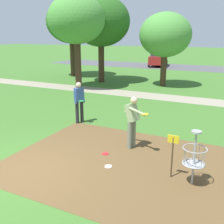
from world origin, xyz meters
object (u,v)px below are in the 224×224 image
at_px(frisbee_far_left, 105,154).
at_px(tree_mid_left, 165,35).
at_px(tree_near_left, 76,20).
at_px(tree_near_right, 101,22).
at_px(player_waiting_left, 79,100).
at_px(tree_mid_center, 71,22).
at_px(parked_car_leftmost, 158,58).
at_px(frisbee_by_tee, 108,166).
at_px(player_throwing, 132,119).
at_px(disc_golf_basket, 192,155).

relative_size(frisbee_far_left, tree_mid_left, 0.04).
distance_m(tree_near_left, tree_near_right, 3.00).
xyz_separation_m(player_waiting_left, frisbee_far_left, (2.38, -2.25, -0.96)).
distance_m(frisbee_far_left, tree_near_left, 11.68).
distance_m(tree_near_left, tree_mid_center, 5.85).
relative_size(player_waiting_left, parked_car_leftmost, 0.38).
bearing_deg(frisbee_by_tee, parked_car_leftmost, 103.77).
bearing_deg(tree_near_right, tree_mid_center, 156.54).
distance_m(player_waiting_left, frisbee_far_left, 3.42).
bearing_deg(player_throwing, player_waiting_left, 153.85).
height_order(player_throwing, parked_car_leftmost, parked_car_leftmost).
bearing_deg(frisbee_far_left, frisbee_by_tee, -56.36).
relative_size(disc_golf_basket, tree_near_left, 0.23).
xyz_separation_m(player_waiting_left, tree_near_left, (-4.17, 6.32, 3.51)).
xyz_separation_m(frisbee_far_left, tree_near_right, (-6.39, 11.57, 4.47)).
bearing_deg(frisbee_by_tee, disc_golf_basket, 3.59).
bearing_deg(tree_mid_left, frisbee_by_tee, -80.75).
relative_size(player_waiting_left, tree_near_left, 0.28).
distance_m(frisbee_by_tee, tree_near_right, 14.74).
distance_m(tree_mid_left, parked_car_leftmost, 13.03).
bearing_deg(disc_golf_basket, parked_car_leftmost, 108.53).
bearing_deg(frisbee_by_tee, tree_near_left, 127.13).
height_order(player_throwing, frisbee_far_left, player_throwing).
height_order(tree_near_left, tree_near_right, tree_near_right).
relative_size(player_waiting_left, frisbee_by_tee, 8.17).
height_order(player_waiting_left, tree_mid_center, tree_mid_center).
relative_size(tree_near_right, tree_mid_left, 1.25).
bearing_deg(tree_mid_left, player_waiting_left, -94.52).
bearing_deg(disc_golf_basket, player_throwing, 146.95).
bearing_deg(disc_golf_basket, tree_mid_center, 132.94).
height_order(disc_golf_basket, tree_mid_left, tree_mid_left).
xyz_separation_m(tree_mid_left, parked_car_leftmost, (-4.01, 12.12, -2.60)).
distance_m(tree_near_right, tree_mid_center, 4.09).
height_order(player_throwing, tree_mid_center, tree_mid_center).
height_order(frisbee_by_tee, tree_mid_left, tree_mid_left).
xyz_separation_m(tree_near_left, tree_mid_left, (4.94, 3.44, -0.96)).
bearing_deg(disc_golf_basket, tree_mid_left, 108.74).
distance_m(player_throwing, parked_car_leftmost, 24.13).
height_order(frisbee_far_left, parked_car_leftmost, parked_car_leftmost).
height_order(disc_golf_basket, player_throwing, player_throwing).
bearing_deg(tree_near_right, frisbee_by_tee, -60.80).
xyz_separation_m(player_throwing, tree_near_left, (-7.10, 7.76, 3.49)).
height_order(frisbee_by_tee, tree_near_right, tree_near_right).
relative_size(player_throwing, player_waiting_left, 1.00).
relative_size(tree_near_left, tree_near_right, 0.96).
bearing_deg(parked_car_leftmost, tree_mid_center, -112.43).
relative_size(tree_mid_center, parked_car_leftmost, 1.44).
xyz_separation_m(frisbee_far_left, tree_near_left, (-6.55, 8.57, 4.47)).
height_order(disc_golf_basket, parked_car_leftmost, parked_car_leftmost).
bearing_deg(frisbee_by_tee, tree_near_right, 119.20).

